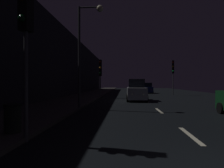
{
  "coord_description": "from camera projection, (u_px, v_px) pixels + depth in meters",
  "views": [
    {
      "loc": [
        -2.2,
        -3.53,
        1.75
      ],
      "look_at": [
        -3.75,
        20.23,
        1.66
      ],
      "focal_mm": 30.63,
      "sensor_mm": 36.0,
      "label": 1
    }
  ],
  "objects": [
    {
      "name": "trash_bin_curbside",
      "position": [
        13.0,
        118.0,
        6.22
      ],
      "size": [
        0.55,
        0.55,
        0.93
      ],
      "color": "black",
      "rests_on": "sidewalk_left"
    },
    {
      "name": "lane_centerline",
      "position": [
        146.0,
        100.0,
        19.47
      ],
      "size": [
        0.16,
        31.78,
        0.01
      ],
      "color": "beige",
      "rests_on": "ground"
    },
    {
      "name": "ground",
      "position": [
        140.0,
        95.0,
        27.83
      ],
      "size": [
        27.05,
        84.0,
        0.02
      ],
      "primitive_type": "cube",
      "color": "black"
    },
    {
      "name": "building_facade_left",
      "position": [
        65.0,
        63.0,
        24.97
      ],
      "size": [
        0.8,
        63.0,
        8.7
      ],
      "primitive_type": "cube",
      "color": "black",
      "rests_on": "ground"
    },
    {
      "name": "streetlamp_overhead",
      "position": [
        86.0,
        40.0,
        12.73
      ],
      "size": [
        1.7,
        0.44,
        6.94
      ],
      "color": "#2D2D30",
      "rests_on": "ground"
    },
    {
      "name": "traffic_light_far_right",
      "position": [
        173.0,
        70.0,
        28.43
      ],
      "size": [
        0.35,
        0.48,
        5.15
      ],
      "rotation": [
        0.0,
        0.0,
        -1.72
      ],
      "color": "#38383A",
      "rests_on": "ground"
    },
    {
      "name": "car_distant_taillights",
      "position": [
        148.0,
        88.0,
        33.61
      ],
      "size": [
        1.69,
        3.66,
        1.84
      ],
      "rotation": [
        0.0,
        0.0,
        1.57
      ],
      "color": "#141E51",
      "rests_on": "ground"
    },
    {
      "name": "car_approaching_headlights",
      "position": [
        136.0,
        91.0,
        19.2
      ],
      "size": [
        1.98,
        4.3,
        2.16
      ],
      "rotation": [
        0.0,
        0.0,
        -1.57
      ],
      "color": "#A5A8AD",
      "rests_on": "ground"
    },
    {
      "name": "traffic_light_near_left",
      "position": [
        25.0,
        14.0,
        5.64
      ],
      "size": [
        0.35,
        0.48,
        5.2
      ],
      "rotation": [
        0.0,
        0.0,
        -1.71
      ],
      "color": "#38383A",
      "rests_on": "ground"
    },
    {
      "name": "traffic_light_far_left",
      "position": [
        100.0,
        71.0,
        22.4
      ],
      "size": [
        0.32,
        0.46,
        4.52
      ],
      "rotation": [
        0.0,
        0.0,
        -1.61
      ],
      "color": "#38383A",
      "rests_on": "ground"
    },
    {
      "name": "sidewalk_left",
      "position": [
        90.0,
        95.0,
        28.31
      ],
      "size": [
        4.4,
        84.0,
        0.15
      ],
      "primitive_type": "cube",
      "color": "#33302D",
      "rests_on": "ground"
    }
  ]
}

